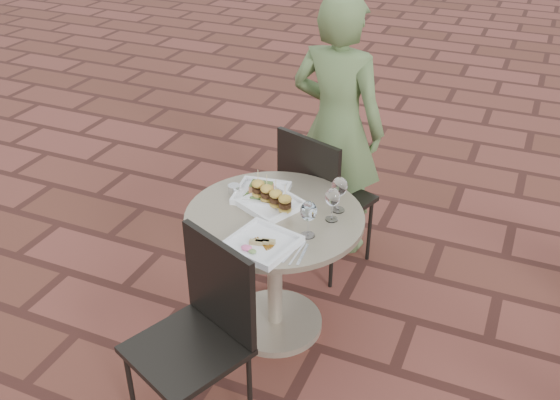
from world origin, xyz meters
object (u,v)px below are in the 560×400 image
at_px(cafe_table, 275,254).
at_px(chair_far, 319,191).
at_px(diner, 337,128).
at_px(plate_salmon, 261,192).
at_px(plate_tuna, 262,243).
at_px(chair_near, 202,323).
at_px(plate_sliders, 271,200).

relative_size(cafe_table, chair_far, 0.97).
bearing_deg(chair_far, diner, -68.92).
xyz_separation_m(plate_salmon, plate_tuna, (0.20, -0.42, -0.00)).
relative_size(plate_salmon, plate_tuna, 0.88).
bearing_deg(chair_far, cafe_table, 107.02).
height_order(chair_far, plate_salmon, chair_far).
xyz_separation_m(chair_near, plate_tuna, (0.11, 0.39, 0.20)).
bearing_deg(chair_near, plate_tuna, 97.61).
height_order(chair_near, plate_salmon, chair_near).
xyz_separation_m(plate_sliders, plate_tuna, (0.10, -0.34, -0.02)).
xyz_separation_m(cafe_table, plate_salmon, (-0.14, 0.14, 0.27)).
bearing_deg(chair_near, diner, 110.84).
xyz_separation_m(chair_far, plate_tuna, (0.04, -0.87, 0.20)).
bearing_deg(plate_tuna, plate_sliders, 106.91).
xyz_separation_m(cafe_table, diner, (0.01, 0.92, 0.34)).
bearing_deg(plate_tuna, chair_near, -105.37).
bearing_deg(plate_salmon, cafe_table, -45.59).
height_order(plate_salmon, plate_tuna, plate_salmon).
relative_size(cafe_table, plate_tuna, 2.64).
distance_m(plate_sliders, plate_tuna, 0.35).
distance_m(chair_far, diner, 0.42).
bearing_deg(chair_near, plate_salmon, 119.23).
bearing_deg(cafe_table, plate_sliders, 125.60).
xyz_separation_m(cafe_table, plate_sliders, (-0.04, 0.06, 0.29)).
relative_size(chair_far, diner, 0.57).
bearing_deg(plate_sliders, plate_tuna, -73.09).
bearing_deg(plate_sliders, diner, 86.36).
xyz_separation_m(diner, plate_salmon, (-0.15, -0.78, -0.07)).
relative_size(chair_near, plate_sliders, 2.66).
bearing_deg(chair_near, plate_sliders, 112.60).
relative_size(plate_sliders, plate_tuna, 1.02).
bearing_deg(diner, plate_tuna, 98.51).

